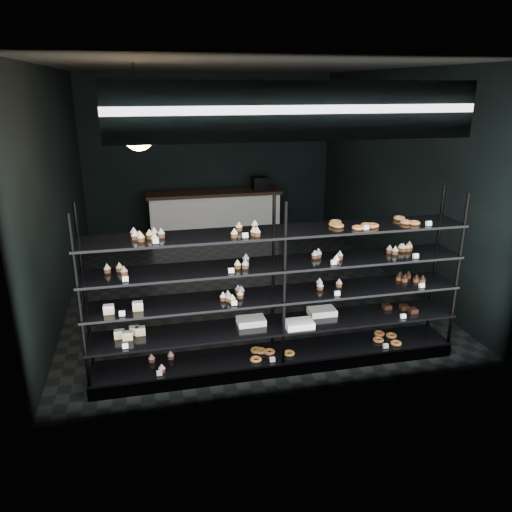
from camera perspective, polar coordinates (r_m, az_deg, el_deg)
name	(u,v)px	position (r m, az deg, el deg)	size (l,w,h in m)	color
room	(237,183)	(7.39, -2.13, 8.33)	(5.01, 6.01, 3.20)	black
display_shelf	(275,314)	(5.39, 2.21, -6.68)	(4.00, 0.50, 1.91)	black
signage	(301,111)	(4.43, 5.11, 16.16)	(3.30, 0.05, 0.50)	#0C0D3C
pendant_lamp	(138,135)	(5.63, -13.30, 13.27)	(0.33, 0.33, 0.89)	black
service_counter	(215,215)	(10.04, -4.68, 4.70)	(2.64, 0.65, 1.23)	silver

